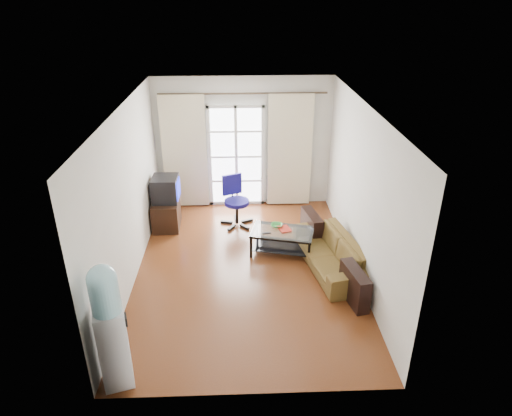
{
  "coord_description": "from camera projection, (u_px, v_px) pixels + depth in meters",
  "views": [
    {
      "loc": [
        -0.1,
        -6.4,
        4.25
      ],
      "look_at": [
        0.17,
        0.35,
        0.96
      ],
      "focal_mm": 32.0,
      "sensor_mm": 36.0,
      "label": 1
    }
  ],
  "objects": [
    {
      "name": "crt_tv",
      "position": [
        164.0,
        189.0,
        8.66
      ],
      "size": [
        0.54,
        0.53,
        0.48
      ],
      "rotation": [
        0.0,
        0.0,
        -0.02
      ],
      "color": "black",
      "rests_on": "tv_stand"
    },
    {
      "name": "bowl",
      "position": [
        277.0,
        225.0,
        8.03
      ],
      "size": [
        0.28,
        0.28,
        0.05
      ],
      "primitive_type": "imported",
      "rotation": [
        0.0,
        0.0,
        -0.19
      ],
      "color": "green",
      "rests_on": "coffee_table"
    },
    {
      "name": "floor",
      "position": [
        247.0,
        269.0,
        7.61
      ],
      "size": [
        5.2,
        5.2,
        0.0
      ],
      "primitive_type": "plane",
      "color": "brown",
      "rests_on": "ground"
    },
    {
      "name": "curtain_left",
      "position": [
        185.0,
        153.0,
        9.27
      ],
      "size": [
        0.9,
        0.07,
        2.35
      ],
      "primitive_type": "cube",
      "color": "beige",
      "rests_on": "curtain_rod"
    },
    {
      "name": "wall_back",
      "position": [
        243.0,
        143.0,
        9.36
      ],
      "size": [
        3.6,
        0.02,
        2.7
      ],
      "primitive_type": "cube",
      "color": "silver",
      "rests_on": "floor"
    },
    {
      "name": "remote",
      "position": [
        266.0,
        233.0,
        7.82
      ],
      "size": [
        0.16,
        0.07,
        0.02
      ],
      "primitive_type": "cube",
      "rotation": [
        0.0,
        0.0,
        0.15
      ],
      "color": "black",
      "rests_on": "coffee_table"
    },
    {
      "name": "wall_front",
      "position": [
        251.0,
        299.0,
        4.69
      ],
      "size": [
        3.6,
        0.02,
        2.7
      ],
      "primitive_type": "cube",
      "color": "silver",
      "rests_on": "floor"
    },
    {
      "name": "curtain_rod",
      "position": [
        243.0,
        93.0,
        8.82
      ],
      "size": [
        3.3,
        0.04,
        0.04
      ],
      "primitive_type": "cylinder",
      "rotation": [
        0.0,
        1.57,
        0.0
      ],
      "color": "#4C3F2D",
      "rests_on": "wall_back"
    },
    {
      "name": "sofa",
      "position": [
        331.0,
        253.0,
        7.55
      ],
      "size": [
        2.14,
        1.43,
        0.55
      ],
      "primitive_type": "imported",
      "rotation": [
        0.0,
        0.0,
        -1.38
      ],
      "color": "olive",
      "rests_on": "floor"
    },
    {
      "name": "ceiling",
      "position": [
        245.0,
        108.0,
        6.43
      ],
      "size": [
        5.2,
        5.2,
        0.0
      ],
      "primitive_type": "plane",
      "rotation": [
        3.14,
        0.0,
        0.0
      ],
      "color": "white",
      "rests_on": "wall_back"
    },
    {
      "name": "book",
      "position": [
        279.0,
        230.0,
        7.91
      ],
      "size": [
        0.33,
        0.36,
        0.02
      ],
      "primitive_type": "imported",
      "rotation": [
        0.0,
        0.0,
        0.29
      ],
      "color": "maroon",
      "rests_on": "coffee_table"
    },
    {
      "name": "task_chair",
      "position": [
        236.0,
        211.0,
        8.93
      ],
      "size": [
        0.88,
        0.88,
        0.98
      ],
      "rotation": [
        0.0,
        0.0,
        0.41
      ],
      "color": "black",
      "rests_on": "floor"
    },
    {
      "name": "radiator",
      "position": [
        281.0,
        190.0,
        9.74
      ],
      "size": [
        0.64,
        0.12,
        0.64
      ],
      "primitive_type": "cube",
      "color": "#99999B",
      "rests_on": "floor"
    },
    {
      "name": "curtain_right",
      "position": [
        290.0,
        151.0,
        9.35
      ],
      "size": [
        0.9,
        0.07,
        2.35
      ],
      "primitive_type": "cube",
      "color": "beige",
      "rests_on": "curtain_rod"
    },
    {
      "name": "water_cooler",
      "position": [
        110.0,
        325.0,
        5.07
      ],
      "size": [
        0.41,
        0.41,
        1.63
      ],
      "rotation": [
        0.0,
        0.0,
        0.29
      ],
      "color": "silver",
      "rests_on": "floor"
    },
    {
      "name": "coffee_table",
      "position": [
        282.0,
        239.0,
        7.96
      ],
      "size": [
        1.17,
        0.85,
        0.43
      ],
      "rotation": [
        0.0,
        0.0,
        -0.25
      ],
      "color": "silver",
      "rests_on": "floor"
    },
    {
      "name": "wall_left",
      "position": [
        128.0,
        197.0,
        6.96
      ],
      "size": [
        0.02,
        5.2,
        2.7
      ],
      "primitive_type": "cube",
      "color": "silver",
      "rests_on": "floor"
    },
    {
      "name": "tv_stand",
      "position": [
        166.0,
        214.0,
        8.85
      ],
      "size": [
        0.52,
        0.76,
        0.54
      ],
      "primitive_type": "cube",
      "rotation": [
        0.0,
        0.0,
        0.03
      ],
      "color": "black",
      "rests_on": "floor"
    },
    {
      "name": "wall_right",
      "position": [
        361.0,
        193.0,
        7.09
      ],
      "size": [
        0.02,
        5.2,
        2.7
      ],
      "primitive_type": "cube",
      "color": "silver",
      "rests_on": "floor"
    },
    {
      "name": "french_door",
      "position": [
        236.0,
        157.0,
        9.42
      ],
      "size": [
        1.16,
        0.06,
        2.15
      ],
      "color": "white",
      "rests_on": "wall_back"
    }
  ]
}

